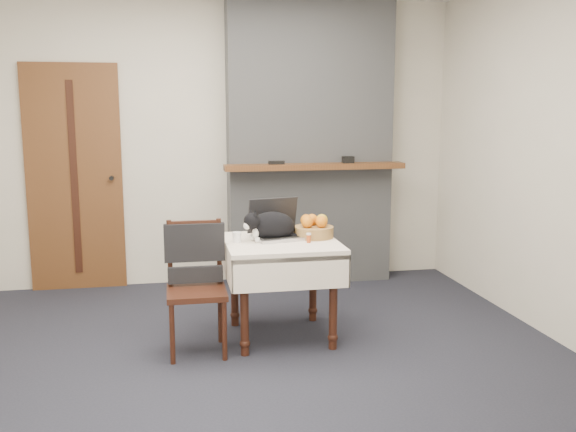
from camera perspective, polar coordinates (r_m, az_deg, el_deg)
name	(u,v)px	position (r m, az deg, el deg)	size (l,w,h in m)	color
ground	(236,361)	(4.26, -4.64, -12.73)	(4.50, 4.50, 0.00)	black
room_shell	(225,86)	(4.40, -5.64, 11.46)	(4.52, 4.01, 2.61)	beige
door	(75,178)	(5.98, -18.44, 3.21)	(0.82, 0.10, 2.00)	brown
chimney	(310,143)	(5.92, 1.93, 6.53)	(1.62, 0.48, 2.60)	gray
side_table	(281,256)	(4.50, -0.60, -3.62)	(0.78, 0.78, 0.70)	black
laptop	(277,228)	(4.58, -0.96, -1.06)	(0.43, 0.39, 0.28)	#B7B7BC
cat	(273,226)	(4.50, -1.35, -0.89)	(0.48, 0.27, 0.23)	black
cream_jar	(237,237)	(4.44, -4.56, -1.89)	(0.06, 0.06, 0.07)	white
pill_bottle	(309,238)	(4.41, 1.85, -1.94)	(0.03, 0.03, 0.07)	#AC4115
fruit_basket	(314,228)	(4.59, 2.30, -1.11)	(0.28, 0.28, 0.16)	#A18341
desk_clutter	(307,237)	(4.59, 1.67, -1.87)	(0.14, 0.02, 0.01)	black
chair	(195,268)	(4.34, -8.23, -4.59)	(0.41, 0.39, 0.88)	black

